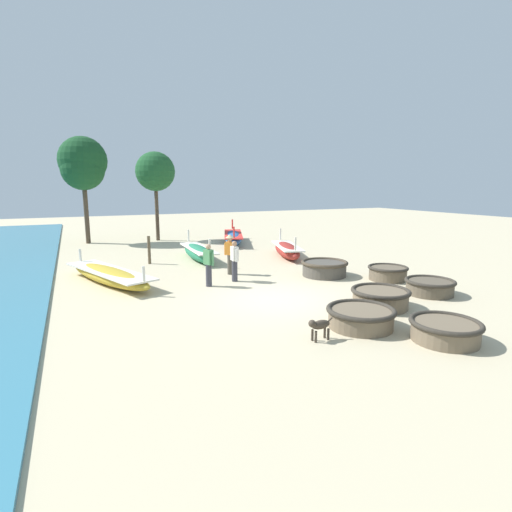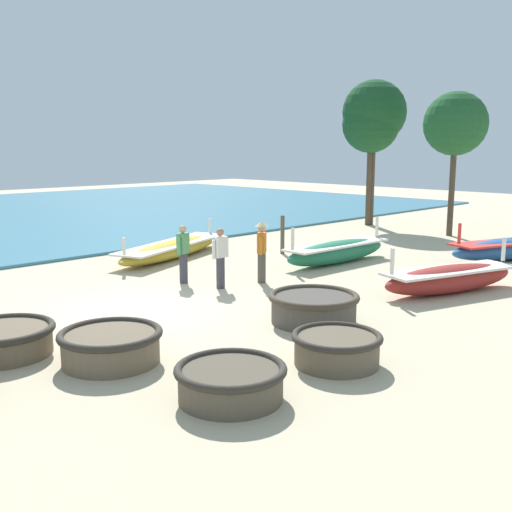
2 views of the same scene
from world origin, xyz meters
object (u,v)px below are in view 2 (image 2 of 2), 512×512
coracle_center (231,381)px  coracle_front_left (337,348)px  tree_center (371,125)px  coracle_front_right (111,345)px  fisherman_crouching (262,248)px  coracle_tilted (314,307)px  long_boat_ochre_hull (172,249)px  tree_tall_back (456,124)px  tree_right_mid (374,113)px  fisherman_by_coracle (183,253)px  coracle_far_left (3,339)px  fisherman_standing_right (220,257)px  long_boat_red_hull (450,278)px  long_boat_white_hull (337,251)px  mooring_post_shoreline (282,235)px

coracle_center → coracle_front_left: (0.21, 2.22, 0.01)m
tree_center → coracle_front_right: bearing=-67.8°
fisherman_crouching → tree_center: tree_center is taller
coracle_tilted → fisherman_crouching: fisherman_crouching is taller
fisherman_crouching → coracle_front_right: bearing=-68.0°
coracle_front_right → coracle_tilted: size_ratio=0.93×
coracle_front_left → long_boat_ochre_hull: long_boat_ochre_hull is taller
tree_tall_back → tree_right_mid: bearing=172.2°
coracle_front_left → fisherman_by_coracle: (-6.68, 1.97, 0.54)m
tree_tall_back → tree_center: bearing=174.7°
long_boat_ochre_hull → fisherman_crouching: size_ratio=3.40×
coracle_tilted → coracle_center: 4.19m
coracle_far_left → fisherman_standing_right: bearing=100.2°
long_boat_ochre_hull → tree_center: 12.36m
tree_tall_back → long_boat_ochre_hull: bearing=-110.0°
coracle_center → coracle_front_left: coracle_front_left is taller
coracle_center → tree_right_mid: bearing=118.9°
long_boat_red_hull → coracle_far_left: bearing=-108.6°
coracle_front_right → long_boat_ochre_hull: long_boat_ochre_hull is taller
coracle_front_right → long_boat_white_hull: long_boat_white_hull is taller
coracle_far_left → coracle_front_right: bearing=34.1°
fisherman_standing_right → mooring_post_shoreline: bearing=115.6°
coracle_center → tree_right_mid: (-9.97, 18.05, 4.87)m
coracle_front_left → long_boat_ochre_hull: size_ratio=0.27×
fisherman_standing_right → fisherman_crouching: (0.29, 1.23, 0.12)m
fisherman_by_coracle → tree_right_mid: bearing=104.2°
coracle_far_left → fisherman_standing_right: 6.20m
mooring_post_shoreline → coracle_front_left: bearing=-42.4°
coracle_far_left → fisherman_standing_right: fisherman_standing_right is taller
coracle_front_left → long_boat_ochre_hull: bearing=157.8°
coracle_tilted → fisherman_crouching: size_ratio=1.14×
tree_right_mid → fisherman_by_coracle: bearing=-75.8°
fisherman_standing_right → coracle_tilted: bearing=-10.2°
coracle_front_right → tree_right_mid: tree_right_mid is taller
coracle_center → coracle_far_left: bearing=-159.7°
coracle_front_right → tree_center: tree_center is taller
coracle_tilted → coracle_far_left: coracle_tilted is taller
coracle_front_left → fisherman_crouching: bearing=146.2°
fisherman_crouching → mooring_post_shoreline: size_ratio=1.27×
long_boat_red_hull → fisherman_standing_right: 5.83m
long_boat_white_hull → tree_tall_back: 9.06m
fisherman_standing_right → long_boat_red_hull: bearing=40.6°
coracle_front_right → fisherman_by_coracle: (-3.92, 4.63, 0.52)m
coracle_front_left → tree_tall_back: size_ratio=0.26×
coracle_center → tree_tall_back: bearing=108.0°
fisherman_standing_right → mooring_post_shoreline: 5.45m
mooring_post_shoreline → fisherman_by_coracle: bearing=-77.0°
tree_center → long_boat_red_hull: bearing=-46.4°
fisherman_standing_right → long_boat_white_hull: bearing=89.7°
long_boat_red_hull → long_boat_ochre_hull: bearing=-167.2°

